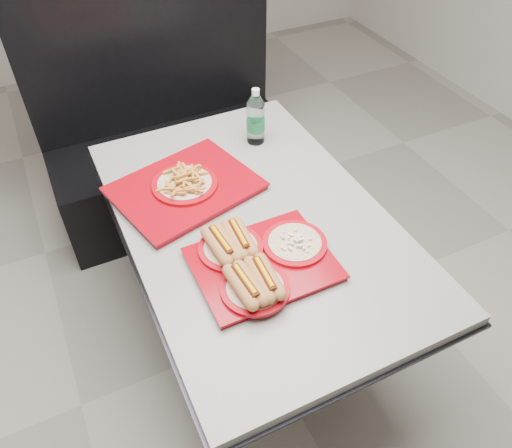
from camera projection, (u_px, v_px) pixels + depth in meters
name	position (u px, v px, depth m)	size (l,w,h in m)	color
ground	(255.00, 335.00, 2.32)	(6.00, 6.00, 0.00)	gray
diner_table	(254.00, 248.00, 1.92)	(0.92, 1.42, 0.75)	black
booth_bench	(169.00, 141.00, 2.76)	(1.30, 0.57, 1.35)	black
tray_near	(257.00, 261.00, 1.60)	(0.46, 0.40, 0.10)	maroon
tray_far	(185.00, 185.00, 1.88)	(0.59, 0.52, 0.10)	maroon
water_bottle	(256.00, 119.00, 2.08)	(0.08, 0.08, 0.25)	silver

